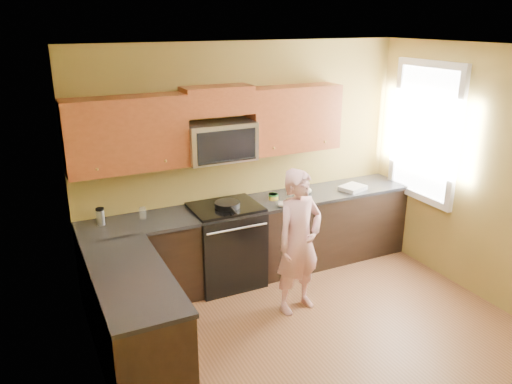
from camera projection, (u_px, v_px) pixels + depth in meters
floor at (336, 353)px, 4.65m from camera, size 4.00×4.00×0.00m
ceiling at (355, 50)px, 3.76m from camera, size 4.00×4.00×0.00m
wall_back at (245, 160)px, 5.91m from camera, size 4.00×0.00×4.00m
wall_left at (100, 266)px, 3.38m from camera, size 0.00×4.00×4.00m
wall_right at (510, 185)px, 5.03m from camera, size 0.00×4.00×4.00m
cabinet_back_run at (256, 240)px, 5.95m from camera, size 4.00×0.60×0.88m
cabinet_left_run at (135, 324)px, 4.31m from camera, size 0.60×1.60×0.88m
countertop_back at (257, 204)px, 5.79m from camera, size 4.00×0.62×0.04m
countertop_left at (131, 277)px, 4.17m from camera, size 0.62×1.60×0.04m
stove at (226, 245)px, 5.75m from camera, size 0.76×0.65×0.95m
microwave at (220, 160)px, 5.54m from camera, size 0.76×0.40×0.42m
upper_cab_left at (129, 170)px, 5.16m from camera, size 1.22×0.33×0.75m
upper_cab_right at (292, 150)px, 5.95m from camera, size 1.12×0.33×0.75m
upper_cab_over_mw at (217, 100)px, 5.35m from camera, size 0.76×0.33×0.30m
window at (425, 132)px, 5.94m from camera, size 0.06×1.06×1.66m
woman at (299, 242)px, 5.12m from camera, size 0.62×0.47×1.54m
frying_pan at (227, 207)px, 5.55m from camera, size 0.33×0.52×0.06m
butter_tub at (273, 199)px, 5.88m from camera, size 0.15×0.15×0.09m
toast_slice at (292, 200)px, 5.85m from camera, size 0.13×0.13×0.01m
napkin_a at (282, 204)px, 5.65m from camera, size 0.12×0.13×0.06m
napkin_b at (307, 190)px, 6.08m from camera, size 0.16×0.17×0.07m
dish_towel at (353, 188)px, 6.20m from camera, size 0.36×0.32×0.05m
travel_mug at (101, 225)px, 5.16m from camera, size 0.10×0.10×0.18m
glass_b at (143, 213)px, 5.31m from camera, size 0.08×0.08×0.12m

